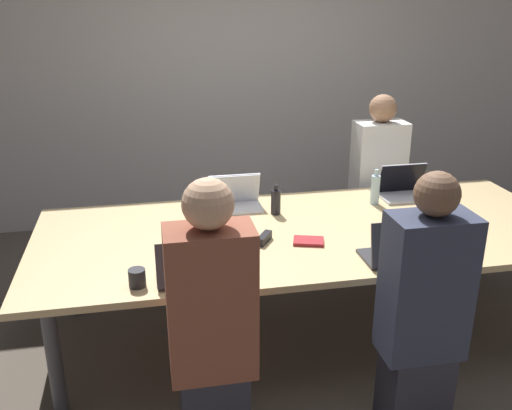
{
  "coord_description": "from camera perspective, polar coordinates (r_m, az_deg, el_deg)",
  "views": [
    {
      "loc": [
        -0.96,
        -3.17,
        2.14
      ],
      "look_at": [
        -0.31,
        0.1,
        0.88
      ],
      "focal_mm": 40.0,
      "sensor_mm": 36.0,
      "label": 1
    }
  ],
  "objects": [
    {
      "name": "cup_near_left",
      "position": [
        2.97,
        -11.81,
        -7.15
      ],
      "size": [
        0.09,
        0.09,
        0.09
      ],
      "color": "#232328",
      "rests_on": "conference_table"
    },
    {
      "name": "ground_plane",
      "position": [
        3.94,
        4.75,
        -12.24
      ],
      "size": [
        24.0,
        24.0,
        0.0
      ],
      "primitive_type": "plane",
      "color": "brown"
    },
    {
      "name": "laptop_far_right",
      "position": [
        4.26,
        14.45,
        1.71
      ],
      "size": [
        0.35,
        0.25,
        0.25
      ],
      "color": "silver",
      "rests_on": "conference_table"
    },
    {
      "name": "person_far_right",
      "position": [
        4.7,
        12.0,
        2.12
      ],
      "size": [
        0.4,
        0.24,
        1.39
      ],
      "color": "#2D2D38",
      "rests_on": "ground_plane"
    },
    {
      "name": "bottle_far_right",
      "position": [
        4.06,
        11.83,
        1.56
      ],
      "size": [
        0.06,
        0.06,
        0.25
      ],
      "color": "#ADD1E0",
      "rests_on": "conference_table"
    },
    {
      "name": "person_near_midright",
      "position": [
        2.93,
        16.35,
        -10.26
      ],
      "size": [
        0.4,
        0.24,
        1.39
      ],
      "rotation": [
        0.0,
        0.0,
        3.14
      ],
      "color": "#2D2D38",
      "rests_on": "ground_plane"
    },
    {
      "name": "laptop_near_midright",
      "position": [
        3.22,
        13.68,
        -4.42
      ],
      "size": [
        0.32,
        0.25,
        0.26
      ],
      "rotation": [
        0.0,
        0.0,
        3.14
      ],
      "color": "#333338",
      "rests_on": "conference_table"
    },
    {
      "name": "person_near_left",
      "position": [
        2.69,
        -4.43,
        -12.05
      ],
      "size": [
        0.4,
        0.24,
        1.41
      ],
      "rotation": [
        0.0,
        0.0,
        3.14
      ],
      "color": "#2D2D38",
      "rests_on": "ground_plane"
    },
    {
      "name": "stapler",
      "position": [
        3.4,
        0.83,
        -3.34
      ],
      "size": [
        0.12,
        0.15,
        0.05
      ],
      "rotation": [
        0.0,
        0.0,
        -0.58
      ],
      "color": "black",
      "rests_on": "conference_table"
    },
    {
      "name": "curtain_wall",
      "position": [
        5.46,
        -1.08,
        12.91
      ],
      "size": [
        12.0,
        0.06,
        2.8
      ],
      "color": "#BCB7B2",
      "rests_on": "ground_plane"
    },
    {
      "name": "laptop_far_midleft",
      "position": [
        3.92,
        -2.12,
        0.67
      ],
      "size": [
        0.36,
        0.24,
        0.24
      ],
      "color": "silver",
      "rests_on": "conference_table"
    },
    {
      "name": "bottle_far_midleft",
      "position": [
        3.8,
        1.99,
        0.35
      ],
      "size": [
        0.06,
        0.06,
        0.2
      ],
      "color": "black",
      "rests_on": "conference_table"
    },
    {
      "name": "laptop_near_left",
      "position": [
        2.95,
        -6.79,
        -6.52
      ],
      "size": [
        0.33,
        0.23,
        0.23
      ],
      "rotation": [
        0.0,
        0.0,
        3.14
      ],
      "color": "#333338",
      "rests_on": "conference_table"
    },
    {
      "name": "notebook",
      "position": [
        3.41,
        5.27,
        -3.62
      ],
      "size": [
        0.21,
        0.17,
        0.02
      ],
      "rotation": [
        0.0,
        0.0,
        -0.3
      ],
      "color": "maroon",
      "rests_on": "conference_table"
    },
    {
      "name": "conference_table",
      "position": [
        3.62,
        5.07,
        -3.2
      ],
      "size": [
        3.37,
        1.38,
        0.73
      ],
      "color": "#D6B77F",
      "rests_on": "ground_plane"
    }
  ]
}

